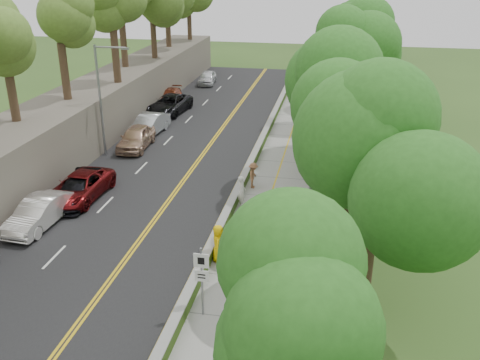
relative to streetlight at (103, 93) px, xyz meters
The scene contains 25 objects.
ground 18.08m from the streetlight, 53.23° to the right, with size 140.00×140.00×0.00m, color #33511E.
road 6.93m from the streetlight, 11.17° to the left, with size 11.20×66.00×0.04m, color black.
sidewalk 13.84m from the streetlight, ahead, with size 4.20×66.00×0.05m, color gray.
jersey_barrier 11.60m from the streetlight, ahead, with size 0.42×66.00×0.60m, color #6BC517.
rock_embankment 4.15m from the streetlight, 161.78° to the left, with size 5.00×66.00×4.00m, color #595147.
chainlink_fence 15.58m from the streetlight, ahead, with size 0.04×66.00×2.00m, color slate.
trees_embankment 6.46m from the streetlight, 158.49° to the left, with size 6.40×66.00×13.00m, color olive, non-canonical shape.
trees_fenceside 17.65m from the streetlight, ahead, with size 7.00×66.00×14.00m, color #327924, non-canonical shape.
streetlight is the anchor object (origin of this frame).
signpost 20.72m from the streetlight, 55.92° to the right, with size 0.62×0.09×3.10m.
construction_barrel 15.48m from the streetlight, ahead, with size 0.55×0.55×0.91m, color red.
concrete_block 22.66m from the streetlight, 48.48° to the right, with size 1.23×0.92×0.82m, color slate.
car_1 11.84m from the streetlight, 85.30° to the right, with size 1.65×4.73×1.56m, color white.
car_2 8.52m from the streetlight, 78.91° to the right, with size 2.52×5.47×1.52m, color maroon.
car_3 8.98m from the streetlight, 79.57° to the right, with size 1.89×4.66×1.35m, color black.
car_4 4.44m from the streetlight, 51.74° to the left, with size 1.97×4.91×1.67m, color tan.
car_5 6.55m from the streetlight, 76.08° to the left, with size 1.73×4.96×1.64m, color silver.
car_6 12.29m from the streetlight, 85.17° to the left, with size 2.73×5.92×1.64m, color black.
car_7 15.74m from the streetlight, 90.52° to the left, with size 1.87×4.61×1.34m, color brown.
car_8 24.44m from the streetlight, 86.53° to the left, with size 1.73×4.29×1.46m, color white.
painter_0 17.42m from the streetlight, 48.82° to the right, with size 0.92×0.60×1.88m, color yellow.
painter_1 13.58m from the streetlight, 31.07° to the right, with size 0.70×0.46×1.92m, color silver.
painter_2 17.69m from the streetlight, 46.38° to the right, with size 0.75×0.59×1.55m, color black.
painter_3 12.63m from the streetlight, 18.88° to the right, with size 1.07×0.61×1.65m, color brown.
person_far 17.59m from the streetlight, 39.52° to the left, with size 1.04×0.44×1.78m, color black.
Camera 1 is at (5.90, -20.41, 13.64)m, focal length 40.00 mm.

